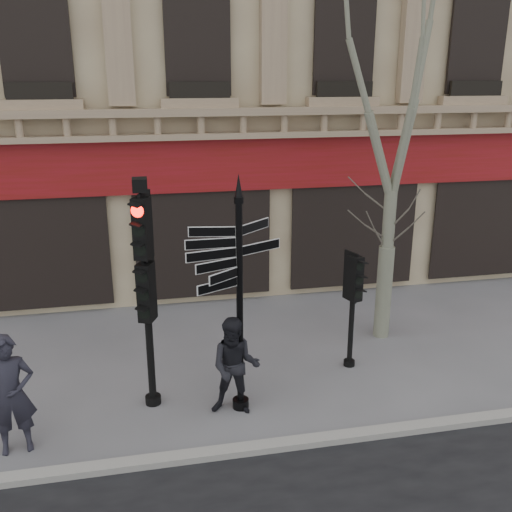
# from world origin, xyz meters

# --- Properties ---
(ground) EXTENTS (80.00, 80.00, 0.00)m
(ground) POSITION_xyz_m (0.00, 0.00, 0.00)
(ground) COLOR slate
(ground) RESTS_ON ground
(kerb) EXTENTS (80.00, 0.25, 0.12)m
(kerb) POSITION_xyz_m (0.00, -1.40, 0.06)
(kerb) COLOR #999790
(kerb) RESTS_ON ground
(fingerpost) EXTENTS (2.17, 2.17, 4.22)m
(fingerpost) POSITION_xyz_m (0.05, -0.12, 2.83)
(fingerpost) COLOR black
(fingerpost) RESTS_ON ground
(traffic_signal_main) EXTENTS (0.54, 0.47, 4.12)m
(traffic_signal_main) POSITION_xyz_m (-1.48, 0.33, 2.60)
(traffic_signal_main) COLOR black
(traffic_signal_main) RESTS_ON ground
(traffic_signal_secondary) EXTENTS (0.47, 0.39, 2.36)m
(traffic_signal_secondary) POSITION_xyz_m (2.50, 0.95, 1.65)
(traffic_signal_secondary) COLOR black
(traffic_signal_secondary) RESTS_ON ground
(plane_tree) EXTENTS (3.08, 3.08, 8.17)m
(plane_tree) POSITION_xyz_m (3.71, 2.14, 5.74)
(plane_tree) COLOR gray
(plane_tree) RESTS_ON ground
(pedestrian_a) EXTENTS (0.79, 0.59, 1.97)m
(pedestrian_a) POSITION_xyz_m (-3.62, -0.59, 0.99)
(pedestrian_a) COLOR #21202B
(pedestrian_a) RESTS_ON ground
(pedestrian_b) EXTENTS (1.01, 0.87, 1.78)m
(pedestrian_b) POSITION_xyz_m (-0.06, -0.24, 0.89)
(pedestrian_b) COLOR black
(pedestrian_b) RESTS_ON ground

